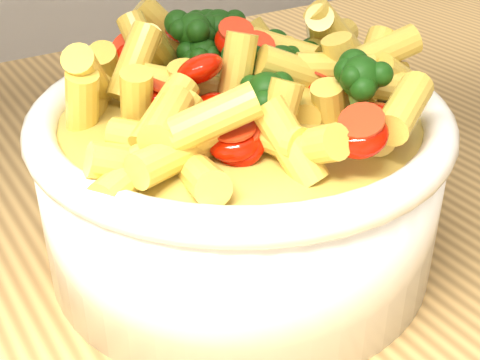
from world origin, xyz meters
TOP-DOWN VIEW (x-y plane):
  - table at (0.00, 0.00)m, footprint 1.20×0.80m
  - serving_bowl at (-0.07, -0.06)m, footprint 0.26×0.26m
  - pasta_salad at (-0.07, -0.06)m, footprint 0.21×0.21m

SIDE VIEW (x-z plane):
  - table at x=0.00m, z-range 0.35..1.25m
  - serving_bowl at x=-0.07m, z-range 0.90..1.01m
  - pasta_salad at x=-0.07m, z-range 1.00..1.05m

